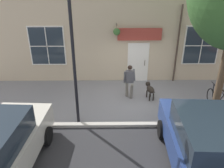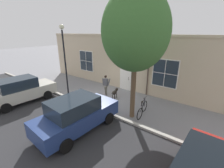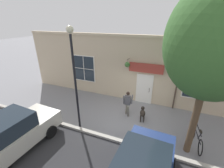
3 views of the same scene
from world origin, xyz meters
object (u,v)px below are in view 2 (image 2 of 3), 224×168
object	(u,v)px
parked_car_mid_block	(77,114)
street_lamp	(64,52)
dog_on_leash	(115,92)
parked_car_nearest_curb	(21,90)
street_tree_by_curb	(136,33)
leaning_bicycle	(142,109)
pedestrian_walking	(106,83)

from	to	relation	value
parked_car_mid_block	street_lamp	distance (m)	5.09
dog_on_leash	parked_car_nearest_curb	xyz separation A→B (m)	(4.45, -4.86, 0.40)
street_tree_by_curb	parked_car_mid_block	world-z (taller)	street_tree_by_curb
dog_on_leash	street_lamp	world-z (taller)	street_lamp
parked_car_mid_block	street_lamp	size ratio (longest dim) A/B	0.84
street_tree_by_curb	street_lamp	world-z (taller)	street_tree_by_curb
leaning_bicycle	street_lamp	xyz separation A→B (m)	(0.92, -5.77, 2.98)
street_tree_by_curb	dog_on_leash	bearing A→B (deg)	-122.87
leaning_bicycle	parked_car_nearest_curb	bearing A→B (deg)	-65.32
dog_on_leash	leaning_bicycle	world-z (taller)	leaning_bicycle
street_lamp	street_tree_by_curb	bearing A→B (deg)	93.80
parked_car_nearest_curb	parked_car_mid_block	distance (m)	5.59
pedestrian_walking	street_tree_by_curb	xyz separation A→B (m)	(1.63, 3.31, 3.71)
pedestrian_walking	leaning_bicycle	size ratio (longest dim) A/B	0.93
pedestrian_walking	street_lamp	xyz separation A→B (m)	(1.99, -2.11, 2.41)
parked_car_nearest_curb	parked_car_mid_block	size ratio (longest dim) A/B	1.00
street_lamp	leaning_bicycle	bearing A→B (deg)	99.07
pedestrian_walking	parked_car_mid_block	xyz separation A→B (m)	(4.33, 1.68, -0.07)
pedestrian_walking	dog_on_leash	world-z (taller)	pedestrian_walking
street_tree_by_curb	street_lamp	bearing A→B (deg)	-86.20
dog_on_leash	pedestrian_walking	bearing A→B (deg)	-96.34
pedestrian_walking	parked_car_nearest_curb	size ratio (longest dim) A/B	0.36
leaning_bicycle	parked_car_mid_block	size ratio (longest dim) A/B	0.39
parked_car_nearest_curb	street_lamp	size ratio (longest dim) A/B	0.84
parked_car_mid_block	street_tree_by_curb	bearing A→B (deg)	148.84
leaning_bicycle	parked_car_mid_block	world-z (taller)	parked_car_mid_block
street_lamp	pedestrian_walking	bearing A→B (deg)	133.41
pedestrian_walking	street_tree_by_curb	world-z (taller)	street_tree_by_curb
street_tree_by_curb	leaning_bicycle	size ratio (longest dim) A/B	3.90
street_lamp	parked_car_nearest_curb	bearing A→B (deg)	-35.19
pedestrian_walking	street_lamp	bearing A→B (deg)	-46.59
dog_on_leash	street_tree_by_curb	size ratio (longest dim) A/B	0.15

